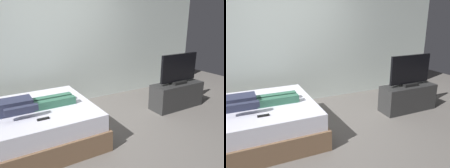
% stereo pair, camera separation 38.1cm
% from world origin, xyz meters
% --- Properties ---
extents(ground_plane, '(10.00, 10.00, 0.00)m').
position_xyz_m(ground_plane, '(0.00, 0.00, 0.00)').
color(ground_plane, slate).
extents(back_wall, '(6.40, 0.10, 2.80)m').
position_xyz_m(back_wall, '(0.40, 1.67, 1.40)').
color(back_wall, silver).
rests_on(back_wall, ground).
extents(bed, '(2.01, 1.57, 0.54)m').
position_xyz_m(bed, '(-0.95, 0.39, 0.26)').
color(bed, brown).
rests_on(bed, ground).
extents(person, '(1.26, 0.46, 0.18)m').
position_xyz_m(person, '(-0.92, 0.35, 0.62)').
color(person, '#2D334C').
rests_on(person, bed).
extents(remote, '(0.15, 0.04, 0.02)m').
position_xyz_m(remote, '(-0.77, -0.06, 0.55)').
color(remote, black).
rests_on(remote, bed).
extents(tv_stand, '(1.10, 0.40, 0.50)m').
position_xyz_m(tv_stand, '(1.96, 0.30, 0.25)').
color(tv_stand, '#2D2D2D').
rests_on(tv_stand, ground).
extents(tv, '(0.88, 0.20, 0.59)m').
position_xyz_m(tv, '(1.96, 0.30, 0.78)').
color(tv, black).
rests_on(tv, tv_stand).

